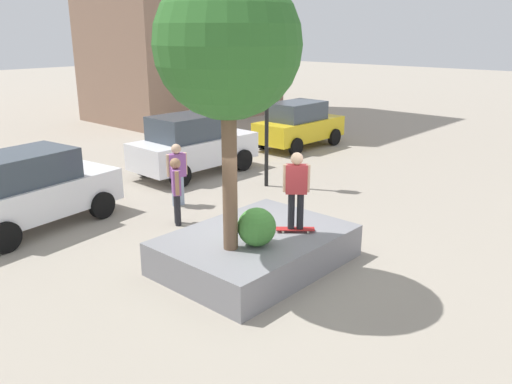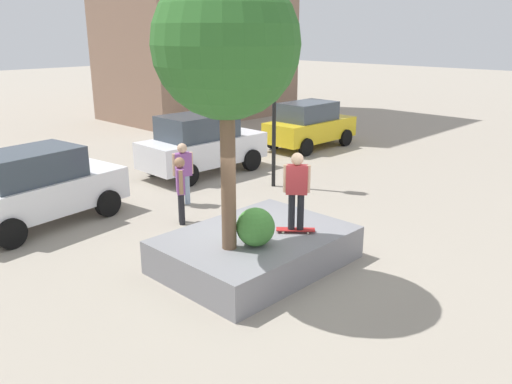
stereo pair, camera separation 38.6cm
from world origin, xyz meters
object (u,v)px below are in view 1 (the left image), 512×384
Objects in this scene: skateboarder at (296,185)px; traffic_light_corner at (267,76)px; sedan_parked at (30,189)px; police_car at (193,144)px; bystander_watching at (176,187)px; planter_ledge at (256,249)px; taxi_cab at (299,124)px; plaza_tree at (228,46)px; skateboard at (295,229)px; passerby_with_bag at (177,170)px.

traffic_light_corner reaches higher than skateboarder.
police_car reaches higher than sedan_parked.
bystander_watching is at bearing -44.88° from sedan_parked.
taxi_cab reaches higher than planter_ledge.
planter_ledge is 5.97m from sedan_parked.
police_car reaches higher than bystander_watching.
traffic_light_corner is 2.94× the size of bystander_watching.
police_car is 4.86m from bystander_watching.
plaza_tree is 6.77m from sedan_parked.
skateboarder is at bearing -87.15° from bystander_watching.
skateboard is 0.15× the size of traffic_light_corner.
planter_ledge is 0.75× the size of plaza_tree.
taxi_cab is at bearing -0.83° from police_car.
plaza_tree is 8.82m from police_car.
sedan_parked is at bearing 113.80° from skateboarder.
police_car is 2.51× the size of passerby_with_bag.
bystander_watching is (0.45, 3.07, 0.64)m from planter_ledge.
plaza_tree reaches higher than passerby_with_bag.
sedan_parked is (-2.69, 6.10, 0.23)m from skateboard.
taxi_cab is (5.72, -0.08, -0.06)m from police_car.
planter_ledge is at bearing -146.80° from taxi_cab.
bystander_watching is at bearing -172.34° from traffic_light_corner.
police_car is 1.07× the size of taxi_cab.
plaza_tree is 6.83× the size of skateboard.
passerby_with_bag is (-2.53, -2.21, -0.02)m from police_car.
skateboarder is at bearing -99.58° from passerby_with_bag.
taxi_cab is at bearing 33.20° from planter_ledge.
passerby_with_bag is (-3.07, 0.60, -2.39)m from traffic_light_corner.
police_car is at bearing 8.08° from sedan_parked.
plaza_tree is 12.86m from taxi_cab.
sedan_parked is 3.74m from passerby_with_bag.
bystander_watching is (-0.18, 3.60, 0.24)m from skateboard.
taxi_cab is (11.75, 0.77, -0.02)m from sedan_parked.
bystander_watching is at bearing -160.49° from taxi_cab.
passerby_with_bag is at bearing -21.19° from sedan_parked.
taxi_cab is at bearing 31.51° from plaza_tree.
traffic_light_corner is at bearing 46.93° from skateboard.
traffic_light_corner is (5.37, 3.74, -1.03)m from plaza_tree.
passerby_with_bag is (3.49, -1.35, 0.03)m from sedan_parked.
sedan_parked is at bearing 135.12° from bystander_watching.
skateboard is at bearing -15.00° from plaza_tree.
plaza_tree is at bearing -145.13° from traffic_light_corner.
skateboarder reaches higher than sedan_parked.
taxi_cab is (10.55, 6.47, -3.47)m from plaza_tree.
plaza_tree is at bearing -148.49° from taxi_cab.
passerby_with_bag is (2.30, 4.34, -3.43)m from plaza_tree.
plaza_tree reaches higher than skateboard.
skateboarder is 0.39× the size of taxi_cab.
traffic_light_corner reaches higher than sedan_parked.
plaza_tree is (-0.87, -0.13, 4.09)m from planter_ledge.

